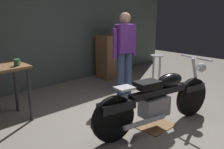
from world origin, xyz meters
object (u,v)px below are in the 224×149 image
object	(u,v)px
shop_stool	(157,61)
wooden_dresser	(113,56)
person_standing	(125,50)
mug_green_speckled	(17,62)
motorcycle	(158,99)

from	to	relation	value
shop_stool	wooden_dresser	world-z (taller)	wooden_dresser
person_standing	shop_stool	world-z (taller)	person_standing
mug_green_speckled	shop_stool	bearing A→B (deg)	-1.61
motorcycle	person_standing	bearing A→B (deg)	72.72
motorcycle	mug_green_speckled	world-z (taller)	mug_green_speckled
wooden_dresser	mug_green_speckled	size ratio (longest dim) A/B	8.96
mug_green_speckled	person_standing	bearing A→B (deg)	-6.51
wooden_dresser	mug_green_speckled	world-z (taller)	wooden_dresser
shop_stool	motorcycle	bearing A→B (deg)	-143.34
shop_stool	mug_green_speckled	xyz separation A→B (m)	(-3.43, 0.10, 0.45)
wooden_dresser	mug_green_speckled	xyz separation A→B (m)	(-2.90, -0.91, 0.40)
person_standing	mug_green_speckled	world-z (taller)	person_standing
motorcycle	wooden_dresser	bearing A→B (deg)	69.77
person_standing	motorcycle	bearing A→B (deg)	70.62
wooden_dresser	mug_green_speckled	distance (m)	3.07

